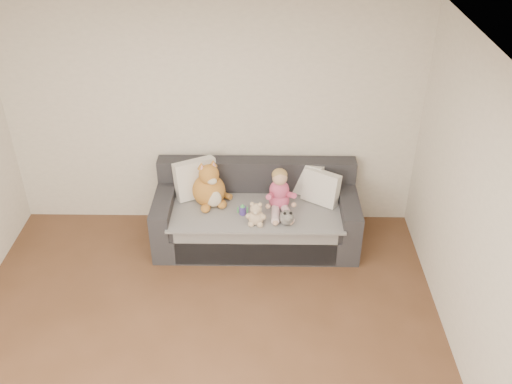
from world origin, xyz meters
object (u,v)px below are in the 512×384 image
(sofa, at_px, (256,216))
(toddler, at_px, (280,193))
(plush_cat, at_px, (209,188))
(teddy_bear, at_px, (256,216))
(sippy_cup, at_px, (243,209))

(sofa, bearing_deg, toddler, -18.78)
(plush_cat, bearing_deg, teddy_bear, -60.49)
(toddler, xyz_separation_m, sippy_cup, (-0.39, -0.12, -0.13))
(teddy_bear, bearing_deg, toddler, 55.17)
(toddler, distance_m, teddy_bear, 0.39)
(plush_cat, distance_m, sippy_cup, 0.43)
(sofa, distance_m, toddler, 0.45)
(toddler, height_order, sippy_cup, toddler)
(toddler, distance_m, sippy_cup, 0.43)
(sofa, relative_size, sippy_cup, 17.14)
(plush_cat, height_order, teddy_bear, plush_cat)
(sofa, relative_size, toddler, 4.60)
(sofa, height_order, teddy_bear, sofa)
(toddler, distance_m, plush_cat, 0.76)
(plush_cat, bearing_deg, sippy_cup, -52.95)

